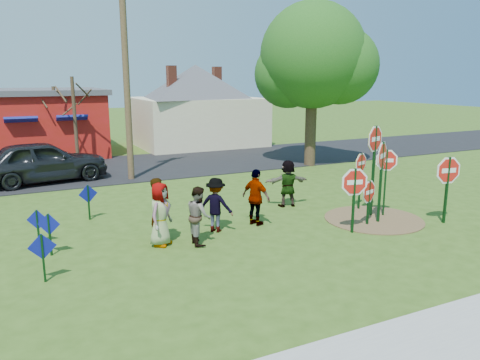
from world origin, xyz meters
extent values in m
plane|color=#335117|center=(0.00, 0.00, 0.00)|extent=(120.00, 120.00, 0.00)
cube|color=#9E9E99|center=(0.00, -7.20, 0.04)|extent=(22.00, 1.80, 0.08)
cube|color=black|center=(0.00, 11.50, 0.02)|extent=(120.00, 7.50, 0.04)
cylinder|color=brown|center=(4.50, -1.00, 0.01)|extent=(3.20, 3.20, 0.03)
cube|color=#9E1B0F|center=(-5.50, 18.00, 1.80)|extent=(9.00, 7.00, 3.60)
cube|color=#4C4C51|center=(-5.50, 18.00, 3.75)|extent=(9.40, 7.40, 0.30)
cube|color=navy|center=(-5.50, 14.40, 2.40)|extent=(1.60, 0.78, 0.45)
cube|color=navy|center=(-3.00, 14.40, 2.40)|extent=(1.60, 0.78, 0.45)
cube|color=beige|center=(5.50, 18.00, 1.60)|extent=(8.00, 7.00, 3.20)
pyramid|color=#4C4C51|center=(5.50, 18.00, 5.40)|extent=(9.40, 9.40, 2.20)
cube|color=brown|center=(3.50, 17.00, 4.60)|extent=(0.55, 0.55, 1.40)
cube|color=brown|center=(7.50, 19.00, 4.60)|extent=(0.55, 0.55, 1.40)
cube|color=black|center=(3.01, -1.73, 0.99)|extent=(0.08, 0.09, 1.97)
cylinder|color=white|center=(3.01, -1.73, 1.56)|extent=(1.10, 0.28, 1.12)
cylinder|color=red|center=(3.01, -1.73, 1.56)|extent=(0.95, 0.25, 0.97)
cube|color=white|center=(3.01, -1.73, 1.56)|extent=(0.48, 0.12, 0.14)
cube|color=black|center=(4.69, -0.64, 1.52)|extent=(0.08, 0.10, 3.05)
cylinder|color=white|center=(4.69, -0.64, 2.62)|extent=(1.11, 0.42, 1.18)
cylinder|color=red|center=(4.69, -0.64, 2.62)|extent=(0.96, 0.36, 1.01)
cube|color=white|center=(4.69, -0.64, 2.62)|extent=(0.49, 0.18, 0.15)
cylinder|color=gold|center=(4.69, -0.64, 2.62)|extent=(1.11, 0.41, 1.18)
cube|color=black|center=(5.07, -0.81, 1.13)|extent=(0.08, 0.08, 2.26)
cylinder|color=white|center=(5.07, -0.81, 1.91)|extent=(0.83, 0.52, 0.97)
cylinder|color=red|center=(5.07, -0.81, 1.91)|extent=(0.72, 0.45, 0.84)
cube|color=white|center=(5.07, -0.81, 1.91)|extent=(0.37, 0.23, 0.12)
cube|color=black|center=(4.85, 0.18, 1.01)|extent=(0.07, 0.08, 2.02)
cylinder|color=white|center=(4.85, 0.18, 1.67)|extent=(0.88, 0.35, 0.94)
cylinder|color=red|center=(4.85, 0.18, 1.67)|extent=(0.76, 0.31, 0.81)
cube|color=white|center=(4.85, 0.18, 1.67)|extent=(0.39, 0.15, 0.12)
cylinder|color=gold|center=(4.85, 0.18, 1.67)|extent=(0.88, 0.34, 0.94)
cube|color=black|center=(3.93, -1.35, 0.72)|extent=(0.07, 0.08, 1.44)
cylinder|color=white|center=(3.93, -1.35, 1.08)|extent=(0.93, 0.35, 0.98)
cylinder|color=red|center=(3.93, -1.35, 1.08)|extent=(0.80, 0.30, 0.85)
cube|color=white|center=(3.93, -1.35, 1.08)|extent=(0.41, 0.15, 0.12)
cube|color=black|center=(6.29, -2.26, 1.08)|extent=(0.08, 0.09, 2.15)
cylinder|color=white|center=(6.29, -2.26, 1.72)|extent=(1.16, 0.23, 1.18)
cylinder|color=red|center=(6.29, -2.26, 1.72)|extent=(1.00, 0.21, 1.02)
cube|color=white|center=(6.29, -2.26, 1.72)|extent=(0.51, 0.10, 0.15)
cylinder|color=gold|center=(6.29, -2.26, 1.72)|extent=(1.16, 0.23, 1.18)
cube|color=black|center=(4.42, -1.30, 1.31)|extent=(0.10, 0.10, 2.62)
cylinder|color=white|center=(4.42, -1.30, 2.19)|extent=(1.03, 0.64, 1.20)
cylinder|color=red|center=(4.42, -1.30, 2.19)|extent=(0.89, 0.56, 1.03)
cube|color=white|center=(4.42, -1.30, 2.19)|extent=(0.45, 0.28, 0.15)
cube|color=black|center=(-5.58, -1.41, 0.57)|extent=(0.05, 0.06, 1.14)
cube|color=navy|center=(-5.58, -1.41, 0.85)|extent=(0.62, 0.05, 0.62)
cube|color=black|center=(-5.32, 0.26, 0.57)|extent=(0.07, 0.07, 1.14)
cube|color=navy|center=(-5.32, 0.26, 0.86)|extent=(0.54, 0.28, 0.59)
cube|color=black|center=(-5.55, 1.37, 0.49)|extent=(0.06, 0.07, 0.98)
cube|color=navy|center=(-5.55, 1.37, 0.70)|extent=(0.55, 0.22, 0.58)
cube|color=black|center=(-3.92, 3.10, 0.58)|extent=(0.06, 0.07, 1.16)
cube|color=navy|center=(-3.92, 3.10, 0.87)|extent=(0.61, 0.11, 0.62)
imported|color=#3B487E|center=(-2.48, -0.24, 0.90)|extent=(1.02, 1.02, 1.79)
imported|color=#2E7B6E|center=(-2.45, 0.01, 0.93)|extent=(0.59, 0.76, 1.87)
imported|color=#99563A|center=(-1.49, -0.59, 0.82)|extent=(0.70, 0.86, 1.65)
imported|color=#303135|center=(-0.64, 0.19, 0.83)|extent=(1.19, 1.19, 1.66)
imported|color=#593463|center=(0.74, 0.20, 0.90)|extent=(0.82, 1.14, 1.80)
imported|color=#224E2A|center=(2.80, 1.65, 0.85)|extent=(1.65, 0.80, 1.71)
imported|color=#303035|center=(-4.88, 9.64, 0.96)|extent=(5.70, 3.00, 1.85)
cylinder|color=#4C3823|center=(-1.25, 8.62, 4.59)|extent=(0.29, 0.29, 9.17)
cylinder|color=#382819|center=(8.08, 7.99, 2.27)|extent=(0.58, 0.58, 4.53)
sphere|color=#164D14|center=(8.08, 7.99, 5.67)|extent=(5.36, 5.36, 5.36)
sphere|color=#164D14|center=(9.32, 7.37, 5.15)|extent=(3.91, 3.91, 3.91)
sphere|color=#164D14|center=(7.15, 8.81, 4.74)|extent=(3.50, 3.50, 3.50)
cylinder|color=#382819|center=(-3.00, 13.13, 2.31)|extent=(0.18, 0.18, 4.62)
cylinder|color=#382819|center=(-3.79, 14.74, 2.05)|extent=(0.18, 0.18, 4.10)
camera|label=1|loc=(-5.92, -12.34, 4.61)|focal=35.00mm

